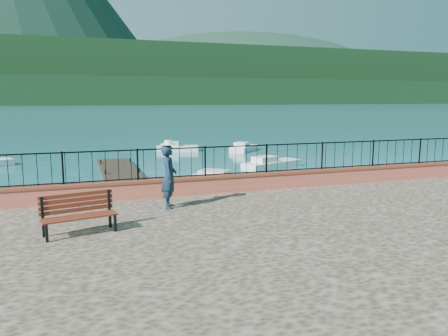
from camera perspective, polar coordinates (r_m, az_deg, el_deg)
ground at (r=11.64m, az=4.37°, el=-12.70°), size 2000.00×2000.00×0.00m
parapet at (r=14.55m, az=-1.32°, el=-2.10°), size 28.00×0.46×0.58m
railing at (r=14.42m, az=-1.33°, el=0.88°), size 27.00×0.05×0.95m
dock at (r=22.42m, az=-12.67°, el=-1.84°), size 2.00×16.00×0.30m
far_forest at (r=309.98m, az=-18.38°, el=9.49°), size 900.00×60.00×18.00m
foothills at (r=370.36m, az=-18.60°, el=11.35°), size 900.00×120.00×44.00m
companion_hill at (r=612.48m, az=2.60°, el=8.66°), size 448.00×384.00×180.00m
park_bench at (r=10.70m, az=-18.35°, el=-6.72°), size 1.76×0.89×0.93m
person at (r=12.53m, az=-7.21°, el=-1.10°), size 0.59×0.75×1.83m
hat at (r=12.40m, az=-7.29°, el=3.33°), size 0.44×0.44×0.12m
boat_0 at (r=18.74m, az=-17.88°, el=-3.42°), size 4.26×3.31×0.80m
boat_1 at (r=21.58m, az=0.14°, el=-1.36°), size 3.89×3.52×0.80m
boat_2 at (r=27.48m, az=6.29°, el=0.84°), size 4.32×2.71×0.80m
boat_4 at (r=36.36m, az=-6.11°, el=2.85°), size 3.59×2.01×0.80m
boat_5 at (r=36.16m, az=2.62°, el=2.86°), size 3.18×3.30×0.80m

